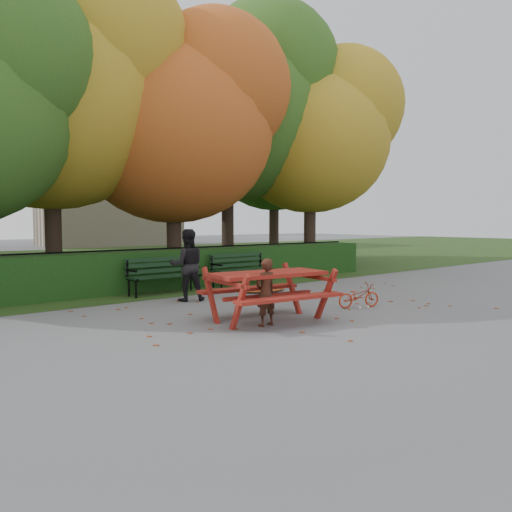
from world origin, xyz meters
TOP-DOWN VIEW (x-y plane):
  - ground at (0.00, 0.00)m, footprint 90.00×90.00m
  - grass_strip at (0.00, 14.00)m, footprint 90.00×90.00m
  - building_right at (8.00, 28.00)m, footprint 9.00×6.00m
  - hedge at (0.00, 4.50)m, footprint 13.00×0.90m
  - iron_fence at (0.00, 5.30)m, footprint 14.00×0.04m
  - tree_b at (-2.44, 6.75)m, footprint 6.72×6.40m
  - tree_c at (0.83, 5.96)m, footprint 6.30×6.00m
  - tree_d at (3.88, 7.23)m, footprint 7.14×6.80m
  - tree_e at (6.52, 5.77)m, footprint 6.09×5.80m
  - tree_g at (8.33, 9.76)m, footprint 6.30×6.00m
  - bench_left at (-1.30, 3.70)m, footprint 1.80×0.57m
  - bench_right at (1.10, 3.70)m, footprint 1.80×0.57m
  - picnic_table at (-1.53, -0.45)m, footprint 2.24×1.91m
  - leaf_pile at (0.85, 2.50)m, footprint 1.49×1.19m
  - leaf_scatter at (0.00, 0.30)m, footprint 9.00×5.70m
  - child at (-1.85, -0.74)m, footprint 0.43×0.30m
  - adult at (-1.43, 2.38)m, footprint 0.95×0.87m
  - bicycle at (0.77, -0.61)m, footprint 0.98×0.61m

SIDE VIEW (x-z plane):
  - ground at x=0.00m, z-range 0.00..0.00m
  - grass_strip at x=0.00m, z-range 0.01..0.01m
  - leaf_scatter at x=0.00m, z-range 0.00..0.01m
  - leaf_pile at x=0.85m, z-range 0.00..0.09m
  - bicycle at x=0.77m, z-range 0.00..0.48m
  - hedge at x=0.00m, z-range 0.00..1.00m
  - bench_left at x=-1.30m, z-range 0.08..0.96m
  - bench_right at x=1.10m, z-range 0.08..0.96m
  - iron_fence at x=0.00m, z-range 0.03..1.05m
  - child at x=-1.85m, z-range 0.00..1.14m
  - picnic_table at x=-1.53m, z-range 0.18..1.17m
  - adult at x=-1.43m, z-range 0.00..1.59m
  - tree_c at x=0.83m, z-range 0.82..8.82m
  - tree_e at x=6.52m, z-range 1.01..9.16m
  - tree_g at x=8.33m, z-range 1.10..9.65m
  - tree_b at x=-2.44m, z-range 1.01..9.80m
  - tree_d at x=3.88m, z-range 1.19..10.77m
  - building_right at x=8.00m, z-range 0.00..12.00m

